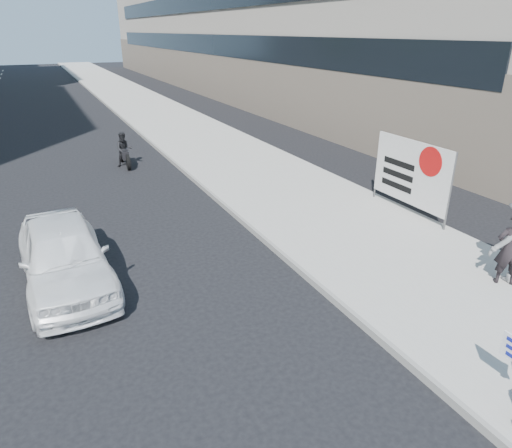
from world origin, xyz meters
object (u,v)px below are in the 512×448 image
white_sedan_near (64,256)px  protest_banner (411,172)px  pedestrian_woman (510,249)px  motorcycle (124,151)px

white_sedan_near → protest_banner: bearing=-3.3°
pedestrian_woman → protest_banner: 4.34m
protest_banner → motorcycle: (-6.63, 9.41, -0.76)m
pedestrian_woman → protest_banner: size_ratio=0.53×
pedestrian_woman → motorcycle: bearing=-31.6°
pedestrian_woman → motorcycle: (-5.57, 13.60, -0.33)m
pedestrian_woman → protest_banner: (1.05, 4.19, 0.43)m
motorcycle → pedestrian_woman: bearing=-63.9°
pedestrian_woman → protest_banner: protest_banner is taller
pedestrian_woman → motorcycle: size_ratio=0.80×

